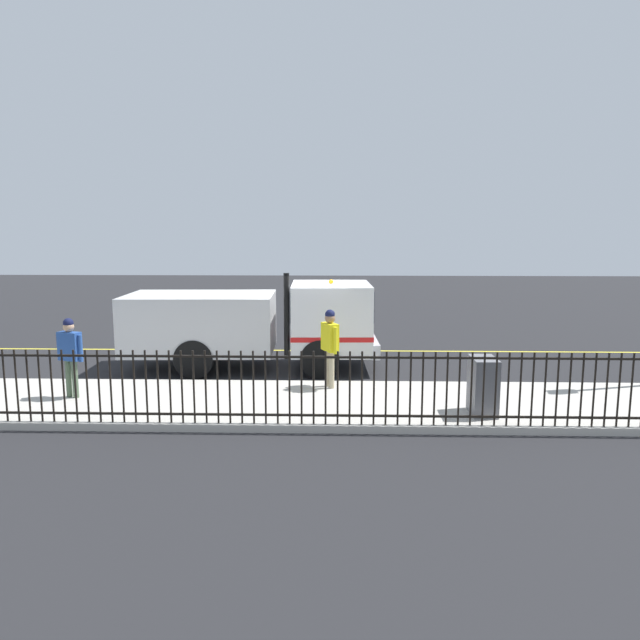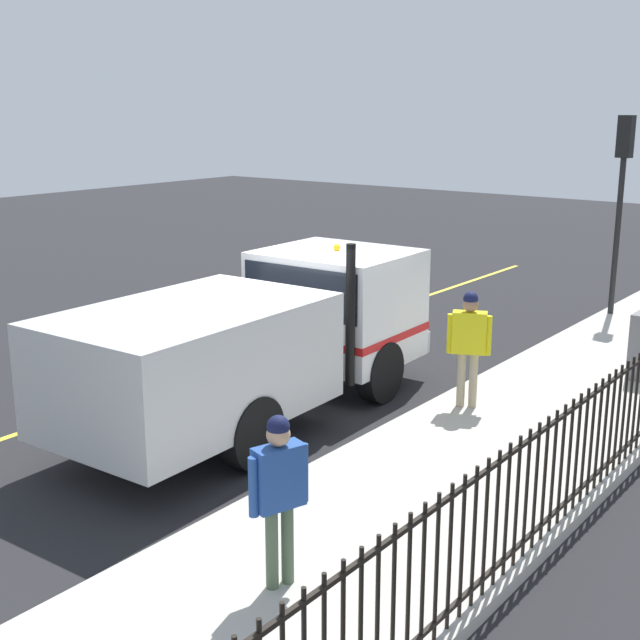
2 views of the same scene
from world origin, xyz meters
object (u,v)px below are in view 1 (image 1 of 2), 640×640
at_px(work_truck, 264,320).
at_px(traffic_cone, 216,342).
at_px(utility_cabinet, 483,386).
at_px(pedestrian_distant, 70,349).
at_px(worker_standing, 330,340).

distance_m(work_truck, traffic_cone, 2.57).
bearing_deg(utility_cabinet, work_truck, -131.63).
distance_m(work_truck, utility_cabinet, 6.25).
xyz_separation_m(work_truck, traffic_cone, (-1.74, -1.63, -0.94)).
bearing_deg(pedestrian_distant, work_truck, 59.70).
distance_m(pedestrian_distant, utility_cabinet, 8.35).
xyz_separation_m(worker_standing, pedestrian_distant, (0.94, -5.36, -0.04)).
distance_m(worker_standing, traffic_cone, 5.35).
relative_size(work_truck, traffic_cone, 9.50).
height_order(work_truck, pedestrian_distant, work_truck).
xyz_separation_m(utility_cabinet, traffic_cone, (-5.88, -6.28, -0.34)).
bearing_deg(work_truck, traffic_cone, -138.91).
bearing_deg(pedestrian_distant, worker_standing, 27.70).
height_order(pedestrian_distant, utility_cabinet, pedestrian_distant).
bearing_deg(worker_standing, traffic_cone, 13.92).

